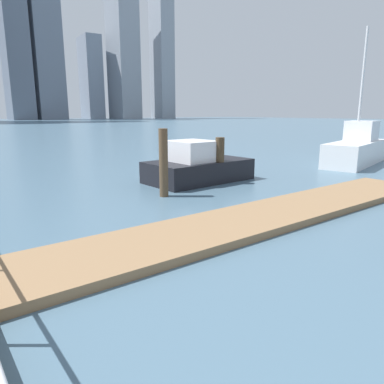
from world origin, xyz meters
The scene contains 10 objects.
ground_plane centered at (0.00, 20.00, 0.00)m, with size 300.00×300.00×0.00m, color slate.
floating_dock centered at (3.42, 11.85, 0.09)m, with size 13.85×2.00×0.18m, color #93704C.
dock_piling_0 centered at (5.66, 16.09, 0.88)m, with size 0.34×0.34×1.75m, color #473826.
dock_piling_2 centered at (2.81, 15.57, 1.08)m, with size 0.28×0.28×2.17m, color brown.
moored_boat_0 centered at (14.87, 15.72, 0.81)m, with size 6.07×3.07×6.75m.
moored_boat_2 centered at (5.27, 16.97, 0.60)m, with size 4.20×2.38×1.61m.
skyline_tower_4 centered at (39.31, 151.75, 25.33)m, with size 10.26×8.06×50.66m, color slate.
skyline_tower_5 centered at (58.03, 156.76, 16.64)m, with size 6.51×13.47×33.29m, color gray.
skyline_tower_6 centered at (69.64, 149.16, 25.34)m, with size 9.75×11.24×50.68m, color #8C939E.
skyline_tower_7 centered at (86.67, 146.03, 30.44)m, with size 6.49×11.98×60.89m, color #8C939E.
Camera 1 is at (-3.30, 6.06, 2.65)m, focal length 33.45 mm.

